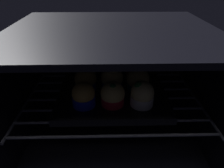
# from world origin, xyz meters

# --- Properties ---
(oven_cavity) EXTENTS (0.59, 0.47, 0.37)m
(oven_cavity) POSITION_xyz_m (0.00, 0.26, 0.17)
(oven_cavity) COLOR black
(oven_cavity) RESTS_ON ground
(oven_rack) EXTENTS (0.55, 0.42, 0.01)m
(oven_rack) POSITION_xyz_m (0.00, 0.22, 0.14)
(oven_rack) COLOR #42424C
(oven_rack) RESTS_ON oven_cavity
(baking_tray) EXTENTS (0.34, 0.34, 0.02)m
(baking_tray) POSITION_xyz_m (0.00, 0.23, 0.15)
(baking_tray) COLOR black
(baking_tray) RESTS_ON oven_rack
(muffin_row0_col0) EXTENTS (0.07, 0.07, 0.07)m
(muffin_row0_col0) POSITION_xyz_m (-0.08, 0.14, 0.18)
(muffin_row0_col0) COLOR #1928B7
(muffin_row0_col0) RESTS_ON baking_tray
(muffin_row0_col1) EXTENTS (0.07, 0.07, 0.07)m
(muffin_row0_col1) POSITION_xyz_m (-0.00, 0.15, 0.18)
(muffin_row0_col1) COLOR red
(muffin_row0_col1) RESTS_ON baking_tray
(muffin_row0_col2) EXTENTS (0.07, 0.07, 0.08)m
(muffin_row0_col2) POSITION_xyz_m (0.08, 0.14, 0.19)
(muffin_row0_col2) COLOR silver
(muffin_row0_col2) RESTS_ON baking_tray
(muffin_row1_col0) EXTENTS (0.07, 0.07, 0.08)m
(muffin_row1_col0) POSITION_xyz_m (-0.09, 0.23, 0.19)
(muffin_row1_col0) COLOR #1928B7
(muffin_row1_col0) RESTS_ON baking_tray
(muffin_row1_col1) EXTENTS (0.07, 0.07, 0.08)m
(muffin_row1_col1) POSITION_xyz_m (-0.00, 0.23, 0.19)
(muffin_row1_col1) COLOR #1928B7
(muffin_row1_col1) RESTS_ON baking_tray
(muffin_row1_col2) EXTENTS (0.07, 0.07, 0.07)m
(muffin_row1_col2) POSITION_xyz_m (0.08, 0.23, 0.18)
(muffin_row1_col2) COLOR #0C8C84
(muffin_row1_col2) RESTS_ON baking_tray
(muffin_row2_col0) EXTENTS (0.07, 0.07, 0.08)m
(muffin_row2_col0) POSITION_xyz_m (-0.08, 0.31, 0.18)
(muffin_row2_col0) COLOR #1928B7
(muffin_row2_col0) RESTS_ON baking_tray
(muffin_row2_col1) EXTENTS (0.07, 0.07, 0.07)m
(muffin_row2_col1) POSITION_xyz_m (0.00, 0.31, 0.18)
(muffin_row2_col1) COLOR #1928B7
(muffin_row2_col1) RESTS_ON baking_tray
(muffin_row2_col2) EXTENTS (0.07, 0.07, 0.07)m
(muffin_row2_col2) POSITION_xyz_m (0.09, 0.31, 0.18)
(muffin_row2_col2) COLOR red
(muffin_row2_col2) RESTS_ON baking_tray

